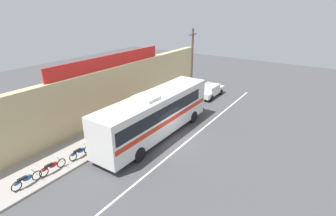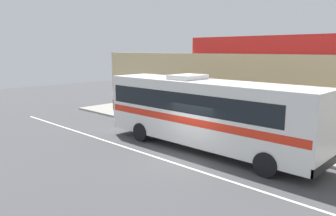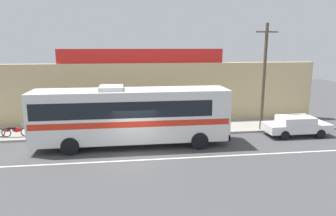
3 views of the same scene
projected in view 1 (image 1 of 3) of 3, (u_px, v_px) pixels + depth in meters
name	position (u px, v px, depth m)	size (l,w,h in m)	color
ground_plane	(175.00, 141.00, 20.19)	(70.00, 70.00, 0.00)	#444447
sidewalk_slab	(126.00, 124.00, 22.87)	(30.00, 3.60, 0.14)	gray
storefront_facade	(107.00, 95.00, 23.11)	(30.00, 0.70, 4.80)	tan
storefront_billboard	(111.00, 61.00, 22.61)	(12.90, 0.12, 1.10)	red
road_center_stripe	(184.00, 144.00, 19.78)	(30.00, 0.14, 0.01)	silver
intercity_bus	(155.00, 113.00, 20.14)	(11.85, 2.67, 3.78)	silver
parked_car	(210.00, 90.00, 29.72)	(4.42, 1.87, 1.37)	silver
utility_pole	(192.00, 63.00, 27.77)	(1.60, 0.22, 7.54)	brown
motorcycle_orange	(52.00, 166.00, 16.07)	(1.83, 0.56, 0.94)	black
motorcycle_red	(26.00, 179.00, 14.86)	(1.83, 0.56, 0.94)	black
motorcycle_black	(94.00, 145.00, 18.55)	(1.87, 0.56, 0.94)	black
motorcycle_green	(80.00, 152.00, 17.67)	(1.83, 0.56, 0.94)	black
pedestrian_far_right	(131.00, 110.00, 23.12)	(0.30, 0.48, 1.71)	navy
pedestrian_by_curb	(138.00, 112.00, 22.58)	(0.30, 0.48, 1.74)	navy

